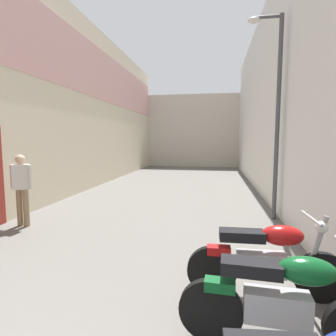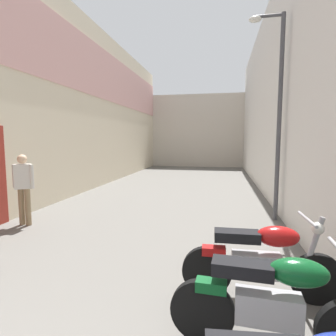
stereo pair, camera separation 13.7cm
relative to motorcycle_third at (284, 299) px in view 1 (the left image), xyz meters
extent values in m
plane|color=#66635E|center=(-2.20, 4.65, -0.50)|extent=(35.75, 35.75, 0.00)
cube|color=beige|center=(-5.54, 6.65, 2.67)|extent=(0.40, 19.75, 6.34)
cube|color=#DBA39E|center=(-5.33, 6.65, 4.07)|extent=(0.04, 19.75, 2.03)
cube|color=silver|center=(1.14, 6.65, 2.73)|extent=(0.40, 19.75, 6.46)
cube|color=beige|center=(-2.20, 17.52, 2.00)|extent=(9.28, 2.00, 4.99)
cylinder|color=black|center=(-0.63, 0.04, -0.20)|extent=(0.60, 0.11, 0.60)
cube|color=#9E9EA3|center=(-0.06, 0.00, -0.08)|extent=(0.57, 0.23, 0.28)
ellipsoid|color=#0F5123|center=(0.17, -0.01, 0.28)|extent=(0.49, 0.29, 0.24)
cube|color=black|center=(-0.29, 0.02, 0.26)|extent=(0.53, 0.25, 0.12)
cube|color=#0F5123|center=(-0.55, 0.03, 0.06)|extent=(0.29, 0.16, 0.10)
cylinder|color=black|center=(0.61, 0.87, -0.20)|extent=(0.60, 0.10, 0.60)
cylinder|color=black|center=(-0.63, 0.83, -0.20)|extent=(0.60, 0.10, 0.60)
cube|color=#9E9EA3|center=(-0.06, 0.85, -0.08)|extent=(0.57, 0.22, 0.28)
ellipsoid|color=#AD1414|center=(0.17, 0.86, 0.28)|extent=(0.49, 0.28, 0.24)
cube|color=black|center=(-0.29, 0.84, 0.26)|extent=(0.53, 0.24, 0.12)
cylinder|color=#9E9EA3|center=(0.54, 0.87, 0.15)|extent=(0.25, 0.07, 0.77)
cylinder|color=#9E9EA3|center=(0.47, 0.87, 0.50)|extent=(0.06, 0.58, 0.04)
sphere|color=silver|center=(0.59, 0.87, 0.40)|extent=(0.14, 0.14, 0.14)
cube|color=#AD1414|center=(-0.55, 0.83, 0.06)|extent=(0.28, 0.15, 0.10)
cylinder|color=#8C7251|center=(-4.82, 2.79, -0.09)|extent=(0.12, 0.12, 0.82)
cylinder|color=#8C7251|center=(-4.66, 2.79, -0.09)|extent=(0.12, 0.12, 0.82)
cube|color=beige|center=(-4.74, 2.79, 0.59)|extent=(0.39, 0.35, 0.54)
sphere|color=#DBB28E|center=(-4.74, 2.79, 0.97)|extent=(0.20, 0.20, 0.20)
cylinder|color=beige|center=(-4.96, 2.79, 0.59)|extent=(0.08, 0.08, 0.52)
cylinder|color=beige|center=(-4.52, 2.79, 0.59)|extent=(0.08, 0.08, 0.52)
cylinder|color=#47474C|center=(0.79, 4.29, 1.84)|extent=(0.10, 0.10, 4.68)
cylinder|color=#47474C|center=(0.49, 4.29, 4.13)|extent=(0.60, 0.07, 0.07)
ellipsoid|color=silver|center=(0.19, 4.29, 4.08)|extent=(0.28, 0.18, 0.14)
camera|label=1|loc=(-0.62, -2.38, 1.39)|focal=28.97mm
camera|label=2|loc=(-0.48, -2.35, 1.39)|focal=28.97mm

